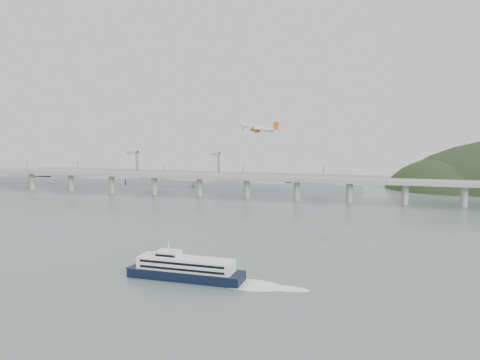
# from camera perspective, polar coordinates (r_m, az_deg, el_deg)

# --- Properties ---
(ground) EXTENTS (900.00, 900.00, 0.00)m
(ground) POSITION_cam_1_polar(r_m,az_deg,el_deg) (271.89, -2.91, -8.90)
(ground) COLOR #556262
(ground) RESTS_ON ground
(bridge) EXTENTS (800.00, 22.00, 23.90)m
(bridge) POSITION_cam_1_polar(r_m,az_deg,el_deg) (460.16, 4.34, -0.18)
(bridge) COLOR #959592
(bridge) RESTS_ON ground
(distant_fleet) EXTENTS (453.00, 60.90, 40.00)m
(distant_fleet) POSITION_cam_1_polar(r_m,az_deg,el_deg) (569.32, -9.96, -0.08)
(distant_fleet) COLOR gray
(distant_fleet) RESTS_ON ground
(ferry) EXTENTS (92.65, 17.83, 17.47)m
(ferry) POSITION_cam_1_polar(r_m,az_deg,el_deg) (229.20, -6.61, -10.72)
(ferry) COLOR black
(ferry) RESTS_ON ground
(airliner) EXTENTS (32.24, 29.33, 8.43)m
(airliner) POSITION_cam_1_polar(r_m,az_deg,el_deg) (338.12, 2.15, 6.36)
(airliner) COLOR silver
(airliner) RESTS_ON ground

